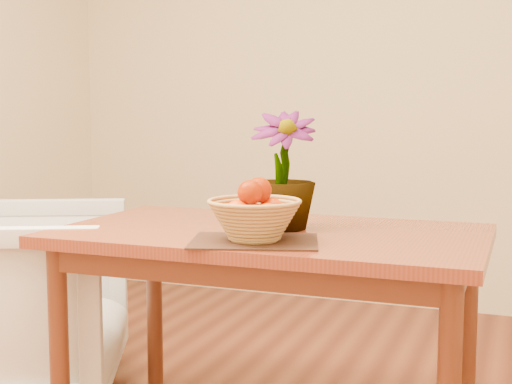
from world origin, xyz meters
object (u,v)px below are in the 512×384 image
(table, at_px, (270,256))
(wicker_basket, at_px, (254,221))
(armchair, at_px, (11,293))
(potted_plant, at_px, (282,170))

(table, distance_m, wicker_basket, 0.28)
(wicker_basket, xyz_separation_m, armchair, (-1.13, 0.25, -0.38))
(table, bearing_deg, armchair, 178.78)
(armchair, bearing_deg, wicker_basket, -127.69)
(wicker_basket, xyz_separation_m, potted_plant, (0.00, 0.26, 0.13))
(table, distance_m, armchair, 1.12)
(potted_plant, bearing_deg, table, -155.82)
(potted_plant, xyz_separation_m, armchair, (-1.13, -0.00, -0.52))
(potted_plant, relative_size, armchair, 0.46)
(wicker_basket, bearing_deg, potted_plant, 89.96)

